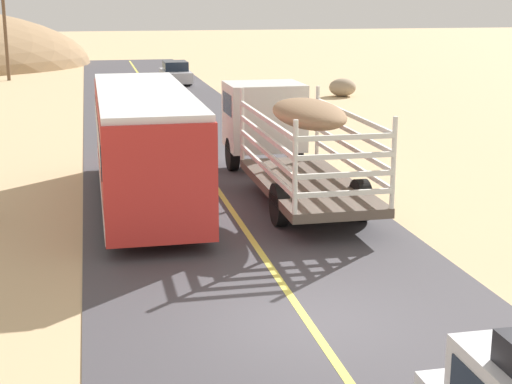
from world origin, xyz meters
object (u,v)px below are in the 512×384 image
Objects in this scene: car_far at (176,73)px; power_pole_far at (4,11)px; livestock_truck at (279,127)px; bus at (145,144)px; boulder_mid_field at (342,87)px.

car_far is 0.50× the size of power_pole_far.
power_pole_far is at bearing 158.32° from car_far.
livestock_truck is at bearing -89.99° from car_far.
power_pole_far is (-6.86, 35.20, 2.93)m from bus.
livestock_truck reaches higher than car_far.
livestock_truck is 0.97× the size of bus.
bus reaches higher than car_far.
bus is 31.09m from car_far.
power_pole_far is at bearing 108.33° from livestock_truck.
bus reaches higher than boulder_mid_field.
boulder_mid_field is at bearing 59.33° from bus.
livestock_truck is 6.15× the size of boulder_mid_field.
boulder_mid_field is at bearing -33.50° from power_pole_far.
livestock_truck is 1.11× the size of power_pole_far.
bus reaches higher than livestock_truck.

